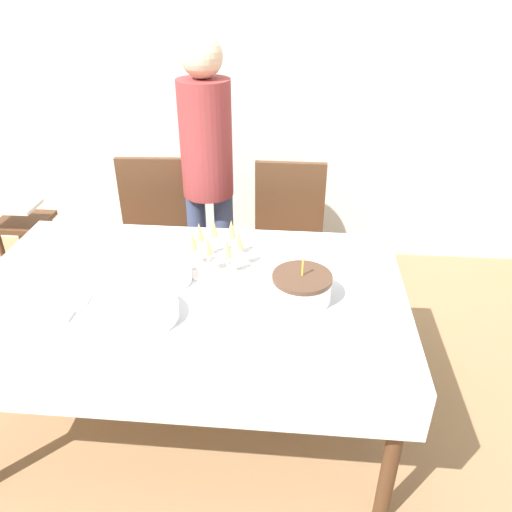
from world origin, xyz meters
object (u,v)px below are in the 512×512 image
(birthday_cake, at_px, (302,287))
(high_chair, at_px, (24,233))
(plate_stack_dessert, at_px, (164,275))
(person_standing, at_px, (207,161))
(plate_stack_main, at_px, (142,311))
(dining_chair_far_left, at_px, (153,235))
(dining_chair_far_right, at_px, (288,240))
(champagne_tray, at_px, (216,247))

(birthday_cake, height_order, high_chair, birthday_cake)
(high_chair, bearing_deg, birthday_cake, -28.71)
(plate_stack_dessert, distance_m, person_standing, 0.87)
(plate_stack_main, distance_m, plate_stack_dessert, 0.26)
(dining_chair_far_left, xyz_separation_m, dining_chair_far_right, (0.79, 0.00, 0.00))
(dining_chair_far_left, distance_m, high_chair, 0.82)
(plate_stack_dessert, bearing_deg, plate_stack_main, -94.04)
(birthday_cake, bearing_deg, dining_chair_far_right, 94.75)
(dining_chair_far_right, xyz_separation_m, plate_stack_main, (-0.52, -1.08, 0.25))
(birthday_cake, height_order, champagne_tray, birthday_cake)
(dining_chair_far_left, distance_m, birthday_cake, 1.28)
(dining_chair_far_right, distance_m, champagne_tray, 0.80)
(dining_chair_far_left, height_order, birthday_cake, dining_chair_far_left)
(person_standing, bearing_deg, dining_chair_far_left, -174.68)
(dining_chair_far_left, height_order, champagne_tray, dining_chair_far_left)
(birthday_cake, height_order, plate_stack_main, birthday_cake)
(birthday_cake, bearing_deg, dining_chair_far_left, 133.97)
(dining_chair_far_right, distance_m, plate_stack_dessert, 0.99)
(dining_chair_far_left, distance_m, plate_stack_main, 1.14)
(plate_stack_main, relative_size, person_standing, 0.17)
(dining_chair_far_left, relative_size, birthday_cake, 4.06)
(plate_stack_main, bearing_deg, dining_chair_far_left, 104.45)
(dining_chair_far_left, xyz_separation_m, high_chair, (-0.82, 0.02, -0.04))
(birthday_cake, xyz_separation_m, high_chair, (-1.68, 0.92, -0.32))
(dining_chair_far_right, relative_size, birthday_cake, 4.06)
(dining_chair_far_right, xyz_separation_m, champagne_tray, (-0.30, -0.67, 0.32))
(champagne_tray, height_order, person_standing, person_standing)
(plate_stack_dessert, height_order, high_chair, plate_stack_dessert)
(champagne_tray, xyz_separation_m, plate_stack_main, (-0.21, -0.41, -0.06))
(person_standing, bearing_deg, high_chair, -179.53)
(champagne_tray, height_order, plate_stack_main, champagne_tray)
(champagne_tray, distance_m, plate_stack_main, 0.46)
(dining_chair_far_right, relative_size, high_chair, 1.34)
(dining_chair_far_left, height_order, high_chair, dining_chair_far_left)
(birthday_cake, height_order, plate_stack_dessert, birthday_cake)
(high_chair, bearing_deg, plate_stack_main, -45.14)
(dining_chair_far_left, bearing_deg, plate_stack_main, -75.55)
(plate_stack_dessert, height_order, person_standing, person_standing)
(person_standing, bearing_deg, plate_stack_dessert, -92.89)
(dining_chair_far_left, height_order, plate_stack_main, dining_chair_far_left)
(birthday_cake, bearing_deg, plate_stack_dessert, 171.34)
(birthday_cake, distance_m, plate_stack_dessert, 0.58)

